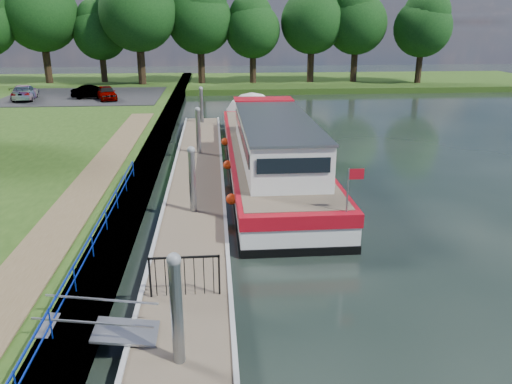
{
  "coord_description": "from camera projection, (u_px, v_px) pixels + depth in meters",
  "views": [
    {
      "loc": [
        0.88,
        -9.56,
        7.29
      ],
      "look_at": [
        2.33,
        7.61,
        1.4
      ],
      "focal_mm": 35.0,
      "sensor_mm": 36.0,
      "label": 1
    }
  ],
  "objects": [
    {
      "name": "ground",
      "position": [
        182.0,
        361.0,
        11.3
      ],
      "size": [
        160.0,
        160.0,
        0.0
      ],
      "primitive_type": "plane",
      "color": "black",
      "rests_on": "ground"
    },
    {
      "name": "bank_edge",
      "position": [
        147.0,
        166.0,
        25.12
      ],
      "size": [
        1.1,
        90.0,
        0.78
      ],
      "primitive_type": "cube",
      "color": "#473D2D",
      "rests_on": "ground"
    },
    {
      "name": "far_bank",
      "position": [
        304.0,
        82.0,
        61.2
      ],
      "size": [
        60.0,
        18.0,
        0.6
      ],
      "primitive_type": "cube",
      "color": "#244112",
      "rests_on": "ground"
    },
    {
      "name": "footpath",
      "position": [
        72.0,
        209.0,
        18.24
      ],
      "size": [
        1.6,
        40.0,
        0.05
      ],
      "primitive_type": "cube",
      "color": "brown",
      "rests_on": "riverbank"
    },
    {
      "name": "carpark",
      "position": [
        84.0,
        96.0,
        45.99
      ],
      "size": [
        14.0,
        12.0,
        0.06
      ],
      "primitive_type": "cube",
      "color": "black",
      "rests_on": "riverbank"
    },
    {
      "name": "blue_fence",
      "position": [
        83.0,
        255.0,
        13.49
      ],
      "size": [
        0.04,
        18.04,
        0.72
      ],
      "color": "#0C2DBF",
      "rests_on": "riverbank"
    },
    {
      "name": "pontoon",
      "position": [
        197.0,
        181.0,
        23.5
      ],
      "size": [
        2.5,
        30.0,
        0.56
      ],
      "color": "brown",
      "rests_on": "ground"
    },
    {
      "name": "mooring_piles",
      "position": [
        196.0,
        158.0,
        23.15
      ],
      "size": [
        0.3,
        27.3,
        3.55
      ],
      "color": "gray",
      "rests_on": "ground"
    },
    {
      "name": "gangway",
      "position": [
        101.0,
        329.0,
        11.42
      ],
      "size": [
        2.58,
        1.0,
        0.92
      ],
      "color": "#A5A8AD",
      "rests_on": "ground"
    },
    {
      "name": "gate_panel",
      "position": [
        184.0,
        270.0,
        13.01
      ],
      "size": [
        1.85,
        0.05,
        1.15
      ],
      "color": "black",
      "rests_on": "ground"
    },
    {
      "name": "barge",
      "position": [
        268.0,
        148.0,
        25.79
      ],
      "size": [
        4.36,
        21.15,
        4.78
      ],
      "color": "black",
      "rests_on": "ground"
    },
    {
      "name": "horizon_trees",
      "position": [
        188.0,
        16.0,
        54.51
      ],
      "size": [
        54.38,
        10.03,
        12.87
      ],
      "color": "#332316",
      "rests_on": "ground"
    },
    {
      "name": "car_a",
      "position": [
        106.0,
        93.0,
        43.41
      ],
      "size": [
        2.55,
        3.87,
        1.22
      ],
      "primitive_type": "imported",
      "rotation": [
        0.0,
        0.0,
        0.34
      ],
      "color": "#999999",
      "rests_on": "carpark"
    },
    {
      "name": "car_b",
      "position": [
        92.0,
        92.0,
        44.21
      ],
      "size": [
        3.54,
        1.43,
        1.14
      ],
      "primitive_type": "imported",
      "rotation": [
        0.0,
        0.0,
        1.63
      ],
      "color": "#999999",
      "rests_on": "carpark"
    },
    {
      "name": "car_c",
      "position": [
        25.0,
        92.0,
        43.4
      ],
      "size": [
        2.52,
        4.68,
        1.29
      ],
      "primitive_type": "imported",
      "rotation": [
        0.0,
        0.0,
        3.31
      ],
      "color": "#999999",
      "rests_on": "carpark"
    }
  ]
}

